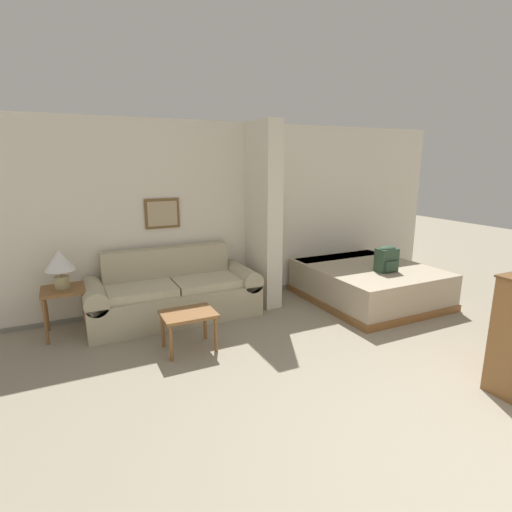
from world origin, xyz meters
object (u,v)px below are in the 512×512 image
at_px(couch, 174,294).
at_px(table_lamp, 60,263).
at_px(coffee_table, 188,318).
at_px(backpack, 387,258).
at_px(bed, 367,282).

xyz_separation_m(couch, table_lamp, (-1.31, 0.04, 0.57)).
bearing_deg(coffee_table, table_lamp, 139.51).
xyz_separation_m(table_lamp, backpack, (4.14, -0.96, -0.18)).
height_order(couch, bed, couch).
relative_size(couch, bed, 1.17).
xyz_separation_m(coffee_table, bed, (2.90, 0.42, -0.10)).
distance_m(couch, backpack, 3.00).
bearing_deg(table_lamp, couch, -1.70).
relative_size(table_lamp, backpack, 1.27).
height_order(table_lamp, bed, table_lamp).
bearing_deg(backpack, coffee_table, -178.43).
relative_size(coffee_table, table_lamp, 1.23).
relative_size(couch, table_lamp, 4.78).
xyz_separation_m(table_lamp, bed, (4.12, -0.62, -0.63)).
height_order(couch, table_lamp, table_lamp).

